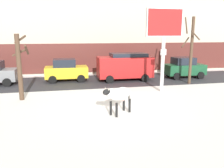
{
  "coord_description": "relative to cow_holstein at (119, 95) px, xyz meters",
  "views": [
    {
      "loc": [
        -2.64,
        -11.3,
        3.98
      ],
      "look_at": [
        0.02,
        1.62,
        1.1
      ],
      "focal_mm": 37.55,
      "sensor_mm": 36.0,
      "label": 1
    }
  ],
  "objects": [
    {
      "name": "street_sign",
      "position": [
        4.62,
        5.39,
        0.67
      ],
      "size": [
        0.44,
        0.08,
        2.82
      ],
      "color": "gray",
      "rests_on": "ground"
    },
    {
      "name": "pedestrian_near_billboard",
      "position": [
        2.17,
        11.24,
        -0.12
      ],
      "size": [
        0.36,
        0.24,
        1.73
      ],
      "color": "#282833",
      "rests_on": "ground"
    },
    {
      "name": "bare_tree_left_lot",
      "position": [
        7.14,
        5.91,
        1.78
      ],
      "size": [
        1.28,
        1.3,
        5.21
      ],
      "color": "#4C3828",
      "rests_on": "ground"
    },
    {
      "name": "billboard",
      "position": [
        3.93,
        3.88,
        3.31
      ],
      "size": [
        2.52,
        0.28,
        5.56
      ],
      "color": "silver",
      "rests_on": "ground"
    },
    {
      "name": "building_facade",
      "position": [
        0.02,
        15.08,
        5.48
      ],
      "size": [
        44.0,
        6.1,
        13.0
      ],
      "color": "#BCB29E",
      "rests_on": "ground"
    },
    {
      "name": "cow_holstein",
      "position": [
        0.0,
        0.0,
        0.0
      ],
      "size": [
        1.79,
        1.42,
        1.54
      ],
      "color": "silver",
      "rests_on": "ground"
    },
    {
      "name": "car_yellow_hatchback",
      "position": [
        -2.49,
        8.94,
        -0.07
      ],
      "size": [
        3.5,
        1.92,
        1.86
      ],
      "color": "gold",
      "rests_on": "ground"
    },
    {
      "name": "bare_tree_right_lot",
      "position": [
        -5.21,
        3.69,
        1.12
      ],
      "size": [
        0.99,
        1.04,
        3.94
      ],
      "color": "#4C3828",
      "rests_on": "ground"
    },
    {
      "name": "road_strip",
      "position": [
        0.02,
        8.36,
        -1.0
      ],
      "size": [
        60.0,
        5.6,
        0.01
      ],
      "primitive_type": "cube",
      "color": "#333338",
      "rests_on": "ground"
    },
    {
      "name": "car_red_van",
      "position": [
        2.45,
        8.24,
        0.24
      ],
      "size": [
        4.6,
        2.12,
        2.32
      ],
      "color": "red",
      "rests_on": "ground"
    },
    {
      "name": "car_darkgreen_hatchback",
      "position": [
        7.99,
        8.32,
        -0.07
      ],
      "size": [
        3.5,
        1.92,
        1.86
      ],
      "color": "#194C2D",
      "rests_on": "ground"
    },
    {
      "name": "ground_plane",
      "position": [
        0.02,
        0.4,
        -1.0
      ],
      "size": [
        120.0,
        120.0,
        0.0
      ],
      "primitive_type": "plane",
      "color": "white"
    }
  ]
}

